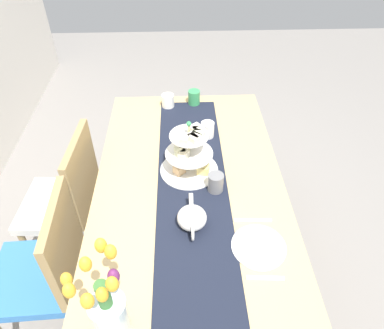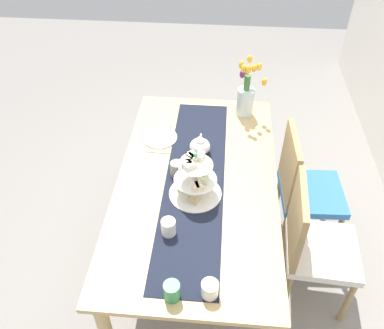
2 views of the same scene
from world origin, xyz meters
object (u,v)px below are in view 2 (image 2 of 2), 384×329
object	(u,v)px
cream_jug	(210,289)
mug_white_text	(168,227)
tulip_vase	(246,96)
dinner_plate_left	(160,138)
dining_table	(197,192)
knife_left	(157,152)
chair_left	(303,186)
chair_right	(312,242)
mug_grey	(177,169)
mug_orange	(172,291)
teapot	(200,146)
fork_left	(163,125)
tiered_cake_stand	(195,180)

from	to	relation	value
cream_jug	mug_white_text	xyz separation A→B (m)	(-0.33, -0.23, 0.01)
tulip_vase	dinner_plate_left	world-z (taller)	tulip_vase
dining_table	knife_left	size ratio (longest dim) A/B	10.21
chair_left	chair_right	distance (m)	0.47
mug_grey	mug_orange	world-z (taller)	mug_grey
chair_left	teapot	world-z (taller)	chair_left
teapot	dinner_plate_left	bearing A→B (deg)	-114.60
knife_left	mug_white_text	bearing A→B (deg)	14.10
chair_right	tulip_vase	distance (m)	1.08
chair_right	knife_left	world-z (taller)	chair_right
chair_right	cream_jug	bearing A→B (deg)	-47.16
mug_white_text	mug_orange	xyz separation A→B (m)	(0.36, 0.06, 0.00)
chair_right	dinner_plate_left	xyz separation A→B (m)	(-0.57, -0.97, 0.26)
chair_left	mug_grey	distance (m)	0.91
dining_table	mug_white_text	xyz separation A→B (m)	(0.41, -0.12, 0.15)
teapot	dinner_plate_left	world-z (taller)	teapot
teapot	knife_left	distance (m)	0.28
mug_grey	dinner_plate_left	bearing A→B (deg)	-156.18
fork_left	chair_left	bearing A→B (deg)	75.62
cream_jug	dinner_plate_left	distance (m)	1.18
mug_orange	teapot	bearing A→B (deg)	176.99
cream_jug	dinner_plate_left	bearing A→B (deg)	-160.69
fork_left	knife_left	xyz separation A→B (m)	(0.29, 0.00, 0.00)
chair_right	dining_table	bearing A→B (deg)	-105.95
knife_left	tiered_cake_stand	bearing A→B (deg)	38.15
chair_right	tiered_cake_stand	xyz separation A→B (m)	(-0.08, -0.70, 0.37)
tulip_vase	dinner_plate_left	xyz separation A→B (m)	(0.33, -0.56, -0.15)
chair_right	fork_left	size ratio (longest dim) A/B	6.07
dinner_plate_left	mug_orange	distance (m)	1.16
cream_jug	mug_orange	world-z (taller)	mug_orange
knife_left	dinner_plate_left	bearing A→B (deg)	180.00
cream_jug	dining_table	bearing A→B (deg)	-171.16
tiered_cake_stand	dinner_plate_left	bearing A→B (deg)	-151.02
tiered_cake_stand	knife_left	size ratio (longest dim) A/B	1.79
tiered_cake_stand	fork_left	xyz separation A→B (m)	(-0.64, -0.27, -0.11)
tulip_vase	dinner_plate_left	bearing A→B (deg)	-59.46
chair_right	teapot	bearing A→B (deg)	-122.63
cream_jug	mug_orange	bearing A→B (deg)	-81.08
dining_table	tiered_cake_stand	bearing A→B (deg)	-1.30
teapot	mug_orange	size ratio (longest dim) A/B	2.51
chair_left	knife_left	bearing A→B (deg)	-87.62
mug_orange	tulip_vase	bearing A→B (deg)	167.02
chair_left	chair_right	world-z (taller)	same
mug_white_text	teapot	bearing A→B (deg)	170.05
chair_left	tiered_cake_stand	bearing A→B (deg)	-61.09
tulip_vase	tiered_cake_stand	bearing A→B (deg)	-19.32
tulip_vase	mug_grey	bearing A→B (deg)	-31.16
teapot	chair_right	bearing A→B (deg)	57.37
fork_left	mug_grey	world-z (taller)	mug_grey
chair_right	dinner_plate_left	world-z (taller)	chair_right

